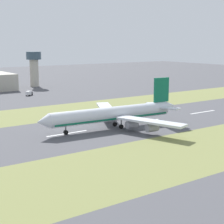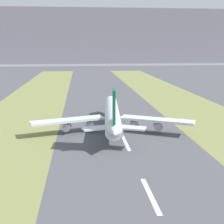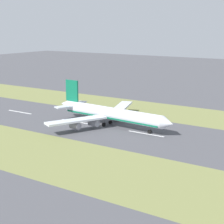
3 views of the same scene
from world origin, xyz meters
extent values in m
plane|color=#4C4C51|center=(0.00, 0.00, 0.00)|extent=(800.00, 800.00, 0.00)
cube|color=olive|center=(-45.00, 0.00, 0.00)|extent=(40.00, 600.00, 0.01)
cube|color=olive|center=(45.00, 0.00, 0.00)|extent=(40.00, 600.00, 0.01)
cube|color=silver|center=(0.00, -55.47, 0.01)|extent=(1.20, 18.00, 0.01)
cube|color=silver|center=(0.00, -15.47, 0.01)|extent=(1.20, 18.00, 0.01)
cube|color=silver|center=(0.00, 24.53, 0.01)|extent=(1.20, 18.00, 0.01)
cylinder|color=silver|center=(-2.86, 4.53, 6.20)|extent=(10.33, 56.30, 6.00)
cone|color=silver|center=(-0.49, 34.94, 6.20)|extent=(6.25, 5.44, 5.88)
cone|color=silver|center=(-5.27, -26.37, 7.00)|extent=(5.55, 6.38, 5.10)
cube|color=#0F6647|center=(-2.86, 4.53, 4.55)|extent=(9.86, 54.04, 0.70)
cube|color=silver|center=(-20.87, -1.30, 5.30)|extent=(29.46, 14.46, 0.90)
cube|color=silver|center=(14.03, -4.02, 5.30)|extent=(28.64, 18.29, 0.90)
cylinder|color=#93939E|center=(-12.14, 1.25, 2.85)|extent=(3.56, 5.03, 3.20)
cylinder|color=#93939E|center=(-21.39, -1.55, 2.85)|extent=(3.56, 5.03, 3.20)
cylinder|color=#93939E|center=(5.80, -0.15, 2.85)|extent=(3.56, 5.03, 3.20)
cylinder|color=#93939E|center=(14.50, -4.34, 2.85)|extent=(3.56, 5.03, 3.20)
cube|color=#0F6647|center=(-4.88, -21.39, 14.70)|extent=(1.42, 8.04, 11.00)
cube|color=silver|center=(-10.36, -20.96, 7.20)|extent=(10.75, 6.62, 0.60)
cube|color=silver|center=(0.61, -21.81, 7.20)|extent=(10.92, 7.89, 0.60)
cylinder|color=#59595E|center=(-1.21, 25.75, 2.50)|extent=(0.50, 0.50, 3.20)
cylinder|color=black|center=(-1.21, 25.75, 0.90)|extent=(1.04, 1.86, 1.80)
cylinder|color=#59595E|center=(-5.68, 1.75, 2.50)|extent=(0.50, 0.50, 3.20)
cylinder|color=black|center=(-5.68, 1.75, 0.90)|extent=(1.04, 1.86, 1.80)
cylinder|color=#59595E|center=(-0.50, 1.34, 2.50)|extent=(0.50, 0.50, 3.20)
cylinder|color=black|center=(-0.50, 1.34, 0.90)|extent=(1.04, 1.86, 1.80)
cylinder|color=#B2AD9E|center=(157.30, -31.01, 11.02)|extent=(7.00, 7.00, 22.03)
cylinder|color=#334756|center=(157.30, -31.01, 25.14)|extent=(12.00, 12.00, 6.21)
cube|color=#4C4C51|center=(111.32, -7.77, 1.50)|extent=(2.96, 2.92, 2.00)
cube|color=silver|center=(109.51, -5.37, 1.80)|extent=(4.17, 4.52, 2.60)
cylinder|color=black|center=(112.20, -7.10, 0.50)|extent=(0.88, 1.01, 1.00)
cylinder|color=black|center=(110.44, -8.43, 0.50)|extent=(0.88, 1.01, 1.00)
cylinder|color=black|center=(109.66, -3.75, 0.50)|extent=(0.88, 1.01, 1.00)
cylinder|color=black|center=(107.91, -5.08, 0.50)|extent=(0.88, 1.01, 1.00)
camera|label=1|loc=(-128.98, 93.82, 36.03)|focal=60.00mm
camera|label=2|loc=(-15.70, -120.93, 34.19)|focal=50.00mm
camera|label=3|loc=(144.46, 99.26, 47.72)|focal=60.00mm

